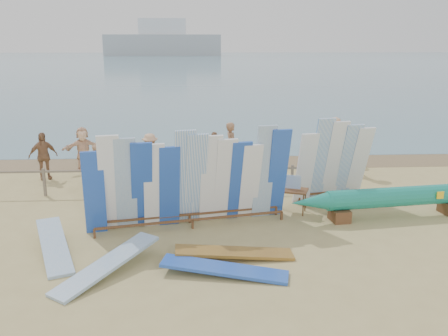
{
  "coord_description": "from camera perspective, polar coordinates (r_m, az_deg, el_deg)",
  "views": [
    {
      "loc": [
        0.91,
        -11.81,
        4.75
      ],
      "look_at": [
        1.71,
        2.14,
        1.06
      ],
      "focal_mm": 38.0,
      "sensor_mm": 36.0,
      "label": 1
    }
  ],
  "objects": [
    {
      "name": "ground",
      "position": [
        12.76,
        -7.17,
        -7.18
      ],
      "size": [
        160.0,
        160.0,
        0.0
      ],
      "primitive_type": "plane",
      "color": "tan",
      "rests_on": "ground"
    },
    {
      "name": "flat_board_b",
      "position": [
        10.62,
        -13.81,
        -12.25
      ],
      "size": [
        2.07,
        2.48,
        0.44
      ],
      "primitive_type": "cube",
      "rotation": [
        0.14,
        0.0,
        -0.65
      ],
      "color": "#7EA4CA",
      "rests_on": "ground"
    },
    {
      "name": "beachgoer_11",
      "position": [
        18.84,
        -16.58,
        2.2
      ],
      "size": [
        1.65,
        0.9,
        1.69
      ],
      "primitive_type": "imported",
      "rotation": [
        0.0,
        0.0,
        0.26
      ],
      "color": "beige",
      "rests_on": "ground"
    },
    {
      "name": "flat_board_a",
      "position": [
        11.93,
        -19.69,
        -9.6
      ],
      "size": [
        1.52,
        2.7,
        0.41
      ],
      "primitive_type": "cube",
      "rotation": [
        0.13,
        0.0,
        0.38
      ],
      "color": "#7EA4CA",
      "rests_on": "ground"
    },
    {
      "name": "beachgoer_4",
      "position": [
        17.59,
        -1.23,
        1.81
      ],
      "size": [
        0.99,
        0.54,
        1.6
      ],
      "primitive_type": "imported",
      "rotation": [
        0.0,
        0.0,
        0.15
      ],
      "color": "#8C6042",
      "rests_on": "ground"
    },
    {
      "name": "main_surfboard_rack",
      "position": [
        12.47,
        -4.04,
        -1.77
      ],
      "size": [
        5.42,
        1.69,
        2.68
      ],
      "rotation": [
        0.0,
        0.0,
        0.2
      ],
      "color": "brown",
      "rests_on": "ground"
    },
    {
      "name": "beachgoer_extra_0",
      "position": [
        17.97,
        15.79,
        1.46
      ],
      "size": [
        0.45,
        1.02,
        1.56
      ],
      "primitive_type": "imported",
      "rotation": [
        0.0,
        0.0,
        1.6
      ],
      "color": "tan",
      "rests_on": "ground"
    },
    {
      "name": "flat_board_d",
      "position": [
        10.29,
        0.04,
        -12.69
      ],
      "size": [
        2.76,
        1.15,
        0.26
      ],
      "primitive_type": "cube",
      "rotation": [
        0.07,
        0.0,
        1.34
      ],
      "color": "blue",
      "rests_on": "ground"
    },
    {
      "name": "beachgoer_extra_1",
      "position": [
        18.08,
        -20.93,
        1.35
      ],
      "size": [
        1.08,
        0.89,
        1.71
      ],
      "primitive_type": "imported",
      "rotation": [
        0.0,
        0.0,
        0.54
      ],
      "color": "#8C6042",
      "rests_on": "ground"
    },
    {
      "name": "beachgoer_2",
      "position": [
        16.27,
        -15.02,
        0.1
      ],
      "size": [
        0.66,
        0.83,
        1.54
      ],
      "primitive_type": "imported",
      "rotation": [
        0.0,
        0.0,
        4.24
      ],
      "color": "beige",
      "rests_on": "ground"
    },
    {
      "name": "stroller",
      "position": [
        16.32,
        -0.31,
        -0.65
      ],
      "size": [
        0.7,
        0.85,
        1.02
      ],
      "rotation": [
        0.0,
        0.0,
        0.29
      ],
      "color": "red",
      "rests_on": "ground"
    },
    {
      "name": "ocean",
      "position": [
        139.9,
        -3.74,
        12.79
      ],
      "size": [
        320.0,
        240.0,
        0.02
      ],
      "primitive_type": "cube",
      "color": "slate",
      "rests_on": "ground"
    },
    {
      "name": "beachgoer_3",
      "position": [
        17.51,
        -8.85,
        1.55
      ],
      "size": [
        1.11,
        0.73,
        1.59
      ],
      "primitive_type": "imported",
      "rotation": [
        0.0,
        0.0,
        3.47
      ],
      "color": "tan",
      "rests_on": "ground"
    },
    {
      "name": "side_surfboard_rack",
      "position": [
        14.7,
        13.02,
        0.45
      ],
      "size": [
        2.4,
        1.14,
        2.68
      ],
      "rotation": [
        0.0,
        0.0,
        0.21
      ],
      "color": "brown",
      "rests_on": "ground"
    },
    {
      "name": "flat_board_c",
      "position": [
        11.0,
        1.26,
        -10.79
      ],
      "size": [
        2.71,
        0.65,
        0.29
      ],
      "primitive_type": "cube",
      "rotation": [
        0.08,
        0.0,
        1.6
      ],
      "color": "olive",
      "rests_on": "ground"
    },
    {
      "name": "beach_chair_left",
      "position": [
        16.18,
        -2.18,
        -1.41
      ],
      "size": [
        0.72,
        0.73,
        0.83
      ],
      "rotation": [
        0.0,
        0.0,
        -0.53
      ],
      "color": "red",
      "rests_on": "ground"
    },
    {
      "name": "fence",
      "position": [
        15.4,
        -6.53,
        -0.83
      ],
      "size": [
        12.08,
        0.08,
        0.9
      ],
      "color": "#746857",
      "rests_on": "ground"
    },
    {
      "name": "beachgoer_7",
      "position": [
        18.01,
        0.89,
        2.56
      ],
      "size": [
        0.47,
        0.73,
        1.87
      ],
      "primitive_type": "imported",
      "rotation": [
        0.0,
        0.0,
        1.71
      ],
      "color": "#8C6042",
      "rests_on": "ground"
    },
    {
      "name": "beachgoer_9",
      "position": [
        19.78,
        13.05,
        3.28
      ],
      "size": [
        1.11,
        1.28,
        1.88
      ],
      "primitive_type": "imported",
      "rotation": [
        0.0,
        0.0,
        0.96
      ],
      "color": "tan",
      "rests_on": "ground"
    },
    {
      "name": "beach_chair_right",
      "position": [
        16.4,
        0.5,
        -1.2
      ],
      "size": [
        0.69,
        0.7,
        0.81
      ],
      "rotation": [
        0.0,
        0.0,
        0.47
      ],
      "color": "red",
      "rests_on": "ground"
    },
    {
      "name": "distant_ship",
      "position": [
        192.25,
        -7.37,
        14.82
      ],
      "size": [
        45.0,
        8.0,
        14.0
      ],
      "color": "#999EA3",
      "rests_on": "ocean"
    },
    {
      "name": "vendor_table",
      "position": [
        13.82,
        8.21,
        -3.85
      ],
      "size": [
        0.99,
        0.85,
        1.12
      ],
      "rotation": [
        0.0,
        0.0,
        -0.35
      ],
      "color": "brown",
      "rests_on": "ground"
    },
    {
      "name": "outrigger_canoe",
      "position": [
        14.12,
        20.13,
        -3.4
      ],
      "size": [
        6.22,
        1.3,
        0.88
      ],
      "rotation": [
        0.0,
        0.0,
        0.13
      ],
      "color": "brown",
      "rests_on": "ground"
    },
    {
      "name": "wet_sand_strip",
      "position": [
        19.62,
        -5.83,
        0.69
      ],
      "size": [
        40.0,
        2.6,
        0.01
      ],
      "primitive_type": "cube",
      "color": "#7A6344",
      "rests_on": "ground"
    }
  ]
}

